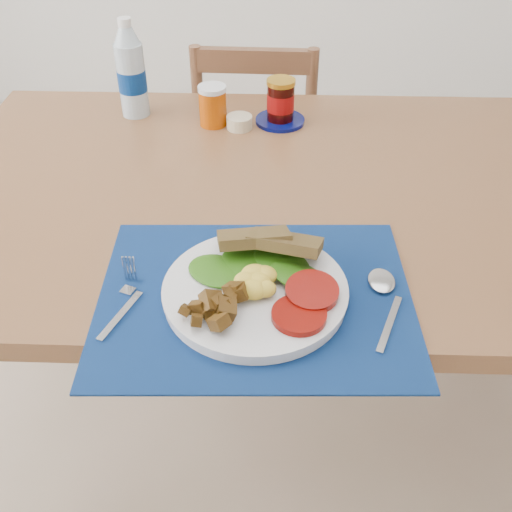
% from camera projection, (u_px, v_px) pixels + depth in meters
% --- Properties ---
extents(ground, '(4.00, 4.00, 0.00)m').
position_uv_depth(ground, '(268.00, 477.00, 1.53)').
color(ground, tan).
rests_on(ground, ground).
extents(table, '(1.40, 0.90, 0.75)m').
position_uv_depth(table, '(273.00, 219.00, 1.27)').
color(table, brown).
rests_on(table, ground).
extents(chair_far, '(0.39, 0.37, 1.02)m').
position_uv_depth(chair_far, '(256.00, 137.00, 1.86)').
color(chair_far, '#53311E').
rests_on(chair_far, ground).
extents(placemat, '(0.51, 0.41, 0.00)m').
position_uv_depth(placemat, '(255.00, 297.00, 0.96)').
color(placemat, black).
rests_on(placemat, table).
extents(breakfast_plate, '(0.29, 0.29, 0.07)m').
position_uv_depth(breakfast_plate, '(251.00, 288.00, 0.94)').
color(breakfast_plate, silver).
rests_on(breakfast_plate, placemat).
extents(fork, '(0.05, 0.16, 0.00)m').
position_uv_depth(fork, '(125.00, 299.00, 0.94)').
color(fork, '#B2B5BA').
rests_on(fork, placemat).
extents(spoon, '(0.06, 0.19, 0.01)m').
position_uv_depth(spoon, '(384.00, 294.00, 0.95)').
color(spoon, '#B2B5BA').
rests_on(spoon, placemat).
extents(water_bottle, '(0.07, 0.07, 0.23)m').
position_uv_depth(water_bottle, '(131.00, 74.00, 1.42)').
color(water_bottle, '#ADBFCC').
rests_on(water_bottle, table).
extents(juice_glass, '(0.06, 0.06, 0.09)m').
position_uv_depth(juice_glass, '(213.00, 107.00, 1.41)').
color(juice_glass, '#B24404').
rests_on(juice_glass, table).
extents(ramekin, '(0.06, 0.06, 0.03)m').
position_uv_depth(ramekin, '(239.00, 122.00, 1.41)').
color(ramekin, beige).
rests_on(ramekin, table).
extents(jam_on_saucer, '(0.12, 0.12, 0.11)m').
position_uv_depth(jam_on_saucer, '(280.00, 104.00, 1.41)').
color(jam_on_saucer, '#050B50').
rests_on(jam_on_saucer, table).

